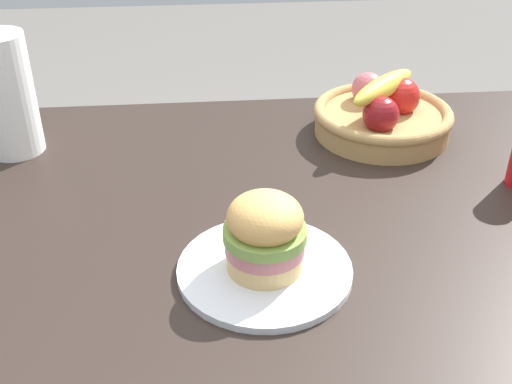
% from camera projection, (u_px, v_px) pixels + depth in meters
% --- Properties ---
extents(dining_table, '(1.40, 0.90, 0.75)m').
position_uv_depth(dining_table, '(254.00, 250.00, 1.18)').
color(dining_table, '#2D231E').
rests_on(dining_table, ground_plane).
extents(plate, '(0.26, 0.26, 0.01)m').
position_uv_depth(plate, '(263.00, 270.00, 0.96)').
color(plate, white).
rests_on(plate, dining_table).
extents(sandwich, '(0.12, 0.12, 0.12)m').
position_uv_depth(sandwich, '(263.00, 233.00, 0.92)').
color(sandwich, '#E5BC75').
rests_on(sandwich, plate).
extents(fruit_basket, '(0.29, 0.29, 0.14)m').
position_uv_depth(fruit_basket, '(383.00, 114.00, 1.33)').
color(fruit_basket, tan).
rests_on(fruit_basket, dining_table).
extents(paper_towel_roll, '(0.11, 0.11, 0.24)m').
position_uv_depth(paper_towel_roll, '(6.00, 95.00, 1.23)').
color(paper_towel_roll, white).
rests_on(paper_towel_roll, dining_table).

